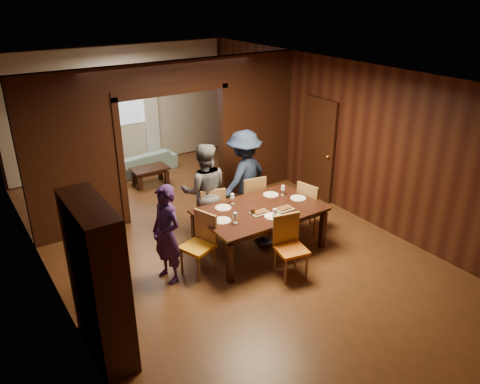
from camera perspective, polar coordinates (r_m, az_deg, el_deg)
floor at (r=8.30m, az=-2.58°, el=-5.96°), size 9.00×9.00×0.00m
ceiling at (r=7.29m, az=-3.01°, el=14.16°), size 5.50×9.00×0.02m
room_walls at (r=9.25m, az=-8.87°, el=7.16°), size 5.52×9.01×2.90m
person_purple at (r=7.00m, az=-8.94°, el=-5.14°), size 0.48×0.63×1.54m
person_grey at (r=8.12m, az=-4.35°, el=0.09°), size 1.03×0.94×1.72m
person_navy at (r=8.62m, az=0.50°, el=1.83°), size 1.30×0.99×1.77m
sofa at (r=11.42m, az=-12.05°, el=3.56°), size 1.77×0.88×0.50m
serving_bowl at (r=7.81m, az=2.97°, el=-1.39°), size 0.30×0.30×0.07m
dining_table at (r=7.88m, az=2.35°, el=-4.56°), size 2.02×1.26×0.76m
coffee_table at (r=10.68m, az=-10.87°, el=1.92°), size 0.80×0.50×0.40m
chair_left at (r=7.25m, az=-5.21°, el=-6.46°), size 0.56×0.56×0.97m
chair_right at (r=8.52m, az=8.90°, el=-1.73°), size 0.52×0.52×0.97m
chair_far_l at (r=8.27m, az=-3.62°, el=-2.29°), size 0.54×0.54×0.97m
chair_far_r at (r=8.71m, az=1.23°, el=-0.82°), size 0.50×0.50×0.97m
chair_near at (r=7.18m, az=6.28°, el=-6.81°), size 0.52×0.52×0.97m
hutch at (r=5.76m, az=-16.91°, el=-10.34°), size 0.40×1.20×2.00m
door_right at (r=9.74m, az=9.50°, el=5.17°), size 0.06×0.90×2.10m
window_far at (r=11.50m, az=-14.52°, el=11.04°), size 1.20×0.03×1.30m
curtain_left at (r=11.35m, az=-17.78°, el=8.14°), size 0.35×0.06×2.40m
curtain_right at (r=11.83m, az=-10.78°, el=9.48°), size 0.35×0.06×2.40m
plate_left at (r=7.33m, az=-2.15°, el=-3.49°), size 0.27×0.27×0.01m
plate_far_l at (r=7.73m, az=-2.07°, el=-1.93°), size 0.27×0.27×0.01m
plate_far_r at (r=8.22m, az=3.78°, el=-0.32°), size 0.27×0.27×0.01m
plate_right at (r=8.13m, az=7.10°, el=-0.75°), size 0.27×0.27×0.01m
plate_near at (r=7.46m, az=4.01°, el=-2.98°), size 0.27×0.27×0.01m
platter_a at (r=7.55m, az=2.42°, el=-2.49°), size 0.30×0.20×0.04m
platter_b at (r=7.70m, az=5.40°, el=-2.03°), size 0.30×0.20×0.04m
wineglass_left at (r=7.21m, az=-0.59°, el=-3.19°), size 0.08×0.08×0.18m
wineglass_far at (r=7.85m, az=-0.94°, el=-0.82°), size 0.08×0.08×0.18m
wineglass_right at (r=8.20m, az=5.25°, el=0.21°), size 0.08×0.08×0.18m
tumbler at (r=7.43m, az=4.26°, el=-2.57°), size 0.07×0.07×0.14m
condiment_jar at (r=7.51m, az=1.59°, el=-2.32°), size 0.08×0.08×0.11m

